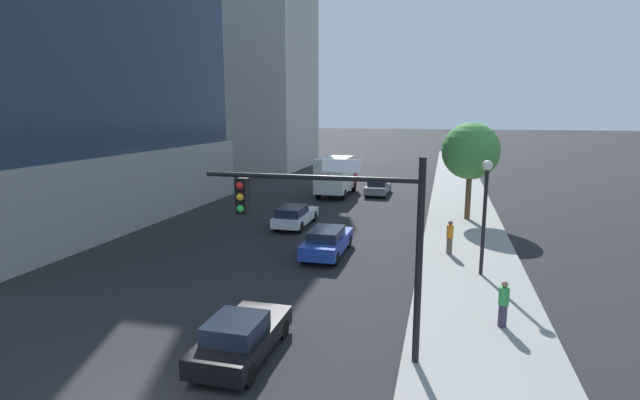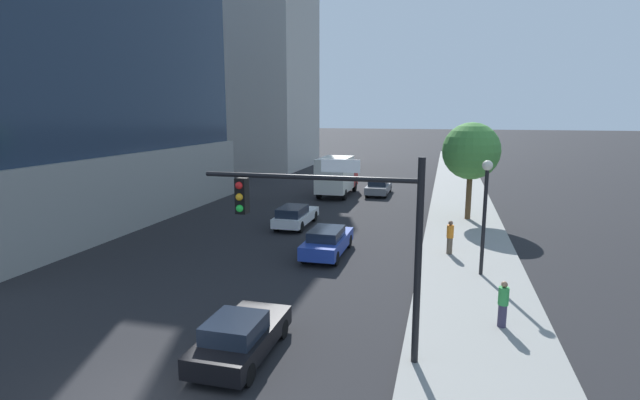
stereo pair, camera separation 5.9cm
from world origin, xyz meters
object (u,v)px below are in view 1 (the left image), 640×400
(car_gray, at_px, (378,187))
(pedestrian_green_shirt, at_px, (503,304))
(traffic_light_pole, at_px, (337,220))
(pedestrian_orange_shirt, at_px, (450,237))
(car_black, at_px, (241,337))
(car_blue, at_px, (327,241))
(box_truck, at_px, (336,175))
(street_tree, at_px, (471,151))
(car_white, at_px, (295,216))
(construction_building, at_px, (244,23))
(street_lamp, at_px, (485,199))

(car_gray, height_order, pedestrian_green_shirt, pedestrian_green_shirt)
(traffic_light_pole, xyz_separation_m, pedestrian_orange_shirt, (3.29, 11.13, -3.14))
(car_black, xyz_separation_m, car_blue, (0.00, 10.60, 0.07))
(pedestrian_orange_shirt, bearing_deg, box_truck, 120.67)
(street_tree, xyz_separation_m, car_white, (-10.60, -4.48, -3.92))
(car_white, distance_m, car_black, 16.39)
(construction_building, relative_size, pedestrian_green_shirt, 26.81)
(construction_building, relative_size, street_tree, 6.62)
(construction_building, height_order, street_lamp, construction_building)
(car_gray, bearing_deg, pedestrian_orange_shirt, -70.93)
(construction_building, xyz_separation_m, car_blue, (19.93, -36.39, -17.47))
(street_lamp, relative_size, car_white, 1.08)
(box_truck, bearing_deg, car_black, -82.95)
(street_tree, relative_size, car_black, 1.55)
(construction_building, distance_m, pedestrian_orange_shirt, 46.85)
(pedestrian_green_shirt, bearing_deg, car_black, -153.26)
(pedestrian_orange_shirt, bearing_deg, traffic_light_pole, -106.46)
(car_blue, relative_size, pedestrian_green_shirt, 2.93)
(street_tree, height_order, car_white, street_tree)
(street_lamp, distance_m, street_tree, 11.44)
(traffic_light_pole, distance_m, car_black, 4.48)
(street_lamp, xyz_separation_m, car_blue, (-7.30, 1.48, -2.76))
(street_lamp, height_order, box_truck, street_lamp)
(car_white, bearing_deg, construction_building, 118.05)
(street_tree, distance_m, pedestrian_green_shirt, 17.06)
(street_tree, distance_m, car_blue, 12.83)
(construction_building, height_order, car_white, construction_building)
(car_blue, bearing_deg, car_black, -90.00)
(car_white, relative_size, car_black, 1.13)
(street_tree, xyz_separation_m, car_black, (-7.16, -20.50, -3.97))
(street_lamp, height_order, pedestrian_green_shirt, street_lamp)
(car_white, bearing_deg, pedestrian_green_shirt, -47.72)
(car_white, bearing_deg, street_tree, 22.89)
(car_white, xyz_separation_m, car_gray, (3.44, 13.19, -0.00))
(car_black, relative_size, pedestrian_green_shirt, 2.60)
(box_truck, bearing_deg, car_gray, 22.35)
(pedestrian_orange_shirt, bearing_deg, car_gray, 109.07)
(traffic_light_pole, height_order, street_lamp, traffic_light_pole)
(traffic_light_pole, distance_m, box_truck, 27.78)
(car_white, relative_size, car_blue, 1.00)
(car_blue, distance_m, pedestrian_green_shirt, 10.19)
(traffic_light_pole, height_order, pedestrian_orange_shirt, traffic_light_pole)
(construction_building, distance_m, car_blue, 45.02)
(car_blue, bearing_deg, pedestrian_orange_shirt, 12.68)
(car_gray, bearing_deg, street_lamp, -70.03)
(construction_building, distance_m, street_lamp, 48.91)
(construction_building, relative_size, car_white, 9.10)
(pedestrian_orange_shirt, bearing_deg, street_tree, 82.10)
(street_lamp, xyz_separation_m, car_gray, (-7.30, 20.10, -2.79))
(traffic_light_pole, bearing_deg, pedestrian_orange_shirt, 73.54)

